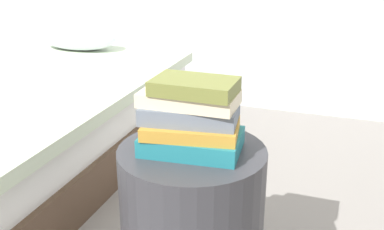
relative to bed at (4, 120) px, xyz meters
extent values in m
cube|color=#4C3828|center=(0.00, -0.01, -0.12)|extent=(1.51, 2.01, 0.22)
cube|color=white|center=(0.00, -0.01, 0.08)|extent=(1.45, 1.93, 0.18)
ellipsoid|color=silver|center=(0.00, 0.79, 0.31)|extent=(0.56, 0.28, 0.16)
cylinder|color=#333338|center=(1.33, -0.67, 0.04)|extent=(0.47, 0.47, 0.55)
cube|color=#1E727F|center=(1.34, -0.66, 0.35)|extent=(0.32, 0.23, 0.06)
cube|color=#B7842D|center=(1.34, -0.67, 0.39)|extent=(0.31, 0.22, 0.04)
cube|color=slate|center=(1.32, -0.66, 0.44)|extent=(0.31, 0.21, 0.05)
cube|color=beige|center=(1.32, -0.67, 0.48)|extent=(0.29, 0.15, 0.04)
cube|color=olive|center=(1.34, -0.67, 0.53)|extent=(0.25, 0.16, 0.04)
camera|label=1|loc=(1.76, -1.89, 0.93)|focal=43.05mm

